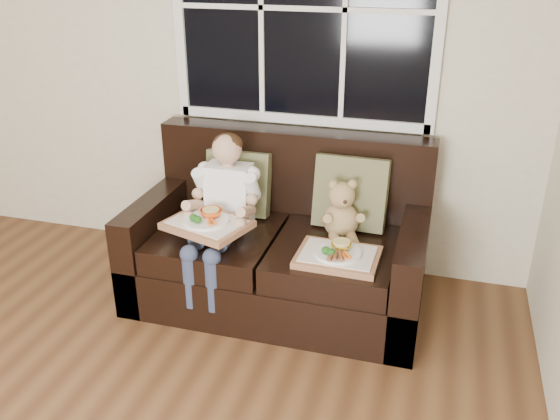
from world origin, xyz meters
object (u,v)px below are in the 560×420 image
(tray_right, at_px, (338,255))
(tray_left, at_px, (207,223))
(child, at_px, (223,200))
(teddy_bear, at_px, (341,213))
(loveseat, at_px, (281,249))

(tray_right, bearing_deg, tray_left, -178.45)
(child, bearing_deg, tray_left, -99.91)
(teddy_bear, xyz_separation_m, tray_left, (-0.70, -0.29, -0.02))
(tray_right, bearing_deg, loveseat, 145.41)
(child, height_order, tray_right, child)
(loveseat, height_order, child, child)
(child, bearing_deg, loveseat, 20.92)
(teddy_bear, xyz_separation_m, tray_right, (0.04, -0.29, -0.11))
(loveseat, height_order, tray_left, loveseat)
(child, bearing_deg, teddy_bear, 10.19)
(child, xyz_separation_m, tray_left, (-0.03, -0.17, -0.07))
(loveseat, relative_size, child, 1.96)
(tray_left, xyz_separation_m, tray_right, (0.74, 0.00, -0.10))
(loveseat, xyz_separation_m, child, (-0.31, -0.12, 0.33))
(child, height_order, tray_left, child)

